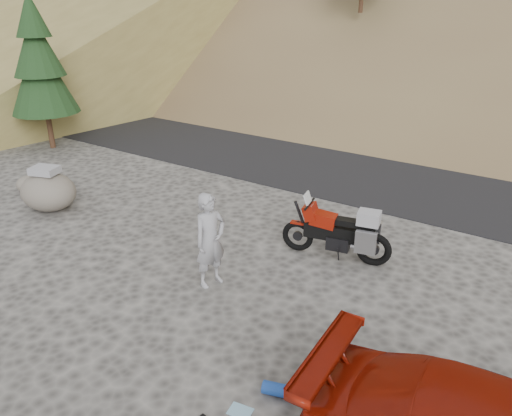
{
  "coord_description": "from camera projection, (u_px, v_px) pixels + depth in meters",
  "views": [
    {
      "loc": [
        4.14,
        -5.47,
        5.05
      ],
      "look_at": [
        -0.97,
        2.18,
        1.0
      ],
      "focal_mm": 35.0,
      "sensor_mm": 36.0,
      "label": 1
    }
  ],
  "objects": [
    {
      "name": "motorcycle",
      "position": [
        341.0,
        233.0,
        9.97
      ],
      "size": [
        2.24,
        0.92,
        1.35
      ],
      "rotation": [
        0.0,
        0.0,
        0.2
      ],
      "color": "black",
      "rests_on": "ground"
    },
    {
      "name": "man",
      "position": [
        212.0,
        283.0,
        9.34
      ],
      "size": [
        0.57,
        0.74,
        1.8
      ],
      "primitive_type": "imported",
      "rotation": [
        0.0,
        0.0,
        1.34
      ],
      "color": "#98989D",
      "rests_on": "ground"
    },
    {
      "name": "road",
      "position": [
        407.0,
        170.0,
        15.16
      ],
      "size": [
        120.0,
        7.0,
        0.05
      ],
      "primitive_type": "cube",
      "color": "black",
      "rests_on": "ground"
    },
    {
      "name": "boulder",
      "position": [
        48.0,
        191.0,
        12.28
      ],
      "size": [
        1.58,
        1.39,
        1.12
      ],
      "rotation": [
        0.0,
        0.0,
        0.12
      ],
      "color": "#615D53",
      "rests_on": "ground"
    },
    {
      "name": "small_rock",
      "position": [
        30.0,
        184.0,
        13.41
      ],
      "size": [
        0.95,
        0.9,
        0.47
      ],
      "rotation": [
        0.0,
        0.0,
        -0.3
      ],
      "color": "#615D53",
      "rests_on": "ground"
    },
    {
      "name": "gear_blue_mat",
      "position": [
        279.0,
        390.0,
        6.73
      ],
      "size": [
        0.49,
        0.3,
        0.18
      ],
      "primitive_type": "cylinder",
      "rotation": [
        0.0,
        1.57,
        0.29
      ],
      "color": "#1B44A2",
      "rests_on": "ground"
    },
    {
      "name": "conifer_verge",
      "position": [
        39.0,
        62.0,
        16.16
      ],
      "size": [
        2.2,
        2.2,
        5.04
      ],
      "color": "#3B2515",
      "rests_on": "ground"
    },
    {
      "name": "gear_blue_cloth",
      "position": [
        240.0,
        411.0,
        6.49
      ],
      "size": [
        0.34,
        0.27,
        0.01
      ],
      "primitive_type": "cube",
      "rotation": [
        0.0,
        0.0,
        0.16
      ],
      "color": "#82B0CA",
      "rests_on": "ground"
    },
    {
      "name": "ground",
      "position": [
        232.0,
        320.0,
        8.31
      ],
      "size": [
        140.0,
        140.0,
        0.0
      ],
      "primitive_type": "plane",
      "color": "#3D3B39",
      "rests_on": "ground"
    }
  ]
}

